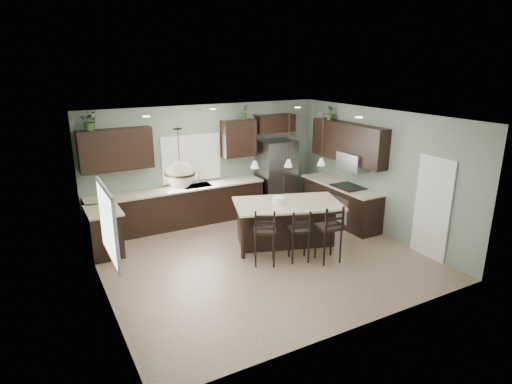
% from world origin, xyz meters
% --- Properties ---
extents(ground, '(6.00, 6.00, 0.00)m').
position_xyz_m(ground, '(0.00, 0.00, 0.00)').
color(ground, '#9E8466').
rests_on(ground, ground).
extents(pantry_door, '(0.04, 0.82, 2.04)m').
position_xyz_m(pantry_door, '(2.98, -1.55, 1.02)').
color(pantry_door, white).
rests_on(pantry_door, ground).
extents(window_back, '(1.35, 0.02, 1.00)m').
position_xyz_m(window_back, '(-0.40, 2.73, 1.55)').
color(window_back, white).
rests_on(window_back, room_shell).
extents(window_left, '(0.02, 1.10, 1.00)m').
position_xyz_m(window_left, '(-2.98, -0.80, 1.55)').
color(window_left, white).
rests_on(window_left, room_shell).
extents(left_return_cabs, '(0.60, 0.90, 0.90)m').
position_xyz_m(left_return_cabs, '(-2.70, 1.70, 0.45)').
color(left_return_cabs, black).
rests_on(left_return_cabs, ground).
extents(left_return_countertop, '(0.66, 0.96, 0.04)m').
position_xyz_m(left_return_countertop, '(-2.68, 1.70, 0.92)').
color(left_return_countertop, beige).
rests_on(left_return_countertop, left_return_cabs).
extents(back_lower_cabs, '(4.20, 0.60, 0.90)m').
position_xyz_m(back_lower_cabs, '(-0.85, 2.45, 0.45)').
color(back_lower_cabs, black).
rests_on(back_lower_cabs, ground).
extents(back_countertop, '(4.20, 0.66, 0.04)m').
position_xyz_m(back_countertop, '(-0.85, 2.43, 0.92)').
color(back_countertop, beige).
rests_on(back_countertop, back_lower_cabs).
extents(sink_inset, '(0.70, 0.45, 0.01)m').
position_xyz_m(sink_inset, '(-0.40, 2.43, 0.94)').
color(sink_inset, gray).
rests_on(sink_inset, back_countertop).
extents(faucet, '(0.02, 0.02, 0.28)m').
position_xyz_m(faucet, '(-0.40, 2.40, 1.08)').
color(faucet, silver).
rests_on(faucet, back_countertop).
extents(back_upper_left, '(1.55, 0.34, 0.90)m').
position_xyz_m(back_upper_left, '(-2.15, 2.58, 1.95)').
color(back_upper_left, black).
rests_on(back_upper_left, room_shell).
extents(back_upper_right, '(0.85, 0.34, 0.90)m').
position_xyz_m(back_upper_right, '(0.80, 2.58, 1.95)').
color(back_upper_right, black).
rests_on(back_upper_right, room_shell).
extents(fridge_header, '(1.05, 0.34, 0.45)m').
position_xyz_m(fridge_header, '(1.85, 2.58, 2.25)').
color(fridge_header, black).
rests_on(fridge_header, room_shell).
extents(right_lower_cabs, '(0.60, 2.35, 0.90)m').
position_xyz_m(right_lower_cabs, '(2.70, 0.87, 0.45)').
color(right_lower_cabs, black).
rests_on(right_lower_cabs, ground).
extents(right_countertop, '(0.66, 2.35, 0.04)m').
position_xyz_m(right_countertop, '(2.68, 0.87, 0.92)').
color(right_countertop, beige).
rests_on(right_countertop, right_lower_cabs).
extents(cooktop, '(0.58, 0.75, 0.02)m').
position_xyz_m(cooktop, '(2.68, 0.60, 0.94)').
color(cooktop, black).
rests_on(cooktop, right_countertop).
extents(wall_oven_front, '(0.01, 0.72, 0.60)m').
position_xyz_m(wall_oven_front, '(2.40, 0.60, 0.45)').
color(wall_oven_front, gray).
rests_on(wall_oven_front, right_lower_cabs).
extents(right_upper_cabs, '(0.34, 2.35, 0.90)m').
position_xyz_m(right_upper_cabs, '(2.83, 0.87, 1.95)').
color(right_upper_cabs, black).
rests_on(right_upper_cabs, room_shell).
extents(microwave, '(0.40, 0.75, 0.40)m').
position_xyz_m(microwave, '(2.78, 0.60, 1.55)').
color(microwave, gray).
rests_on(microwave, right_upper_cabs).
extents(refrigerator, '(0.90, 0.74, 1.85)m').
position_xyz_m(refrigerator, '(1.78, 2.38, 0.93)').
color(refrigerator, gray).
rests_on(refrigerator, ground).
extents(kitchen_island, '(2.50, 1.90, 0.92)m').
position_xyz_m(kitchen_island, '(0.82, 0.33, 0.46)').
color(kitchen_island, black).
rests_on(kitchen_island, ground).
extents(serving_dish, '(0.24, 0.24, 0.14)m').
position_xyz_m(serving_dish, '(0.63, 0.39, 0.99)').
color(serving_dish, white).
rests_on(serving_dish, kitchen_island).
extents(bar_stool_left, '(0.58, 0.58, 1.15)m').
position_xyz_m(bar_stool_left, '(-0.08, -0.28, 0.57)').
color(bar_stool_left, black).
rests_on(bar_stool_left, ground).
extents(bar_stool_center, '(0.51, 0.51, 1.08)m').
position_xyz_m(bar_stool_center, '(0.59, -0.46, 0.54)').
color(bar_stool_center, black).
rests_on(bar_stool_center, ground).
extents(bar_stool_right, '(0.49, 0.49, 1.17)m').
position_xyz_m(bar_stool_right, '(1.07, -0.76, 0.59)').
color(bar_stool_right, black).
rests_on(bar_stool_right, ground).
extents(pendant_left, '(0.17, 0.17, 1.10)m').
position_xyz_m(pendant_left, '(0.15, 0.55, 2.25)').
color(pendant_left, white).
rests_on(pendant_left, room_shell).
extents(pendant_center, '(0.17, 0.17, 1.10)m').
position_xyz_m(pendant_center, '(0.82, 0.33, 2.25)').
color(pendant_center, white).
rests_on(pendant_center, room_shell).
extents(pendant_right, '(0.17, 0.17, 1.10)m').
position_xyz_m(pendant_right, '(1.48, 0.11, 2.25)').
color(pendant_right, silver).
rests_on(pendant_right, room_shell).
extents(chandelier, '(0.49, 0.49, 0.97)m').
position_xyz_m(chandelier, '(-1.77, -0.50, 2.31)').
color(chandelier, beige).
rests_on(chandelier, room_shell).
extents(plant_back_left, '(0.46, 0.43, 0.41)m').
position_xyz_m(plant_back_left, '(-2.62, 2.55, 2.61)').
color(plant_back_left, '#28491F').
rests_on(plant_back_left, back_upper_left).
extents(plant_back_right, '(0.24, 0.21, 0.37)m').
position_xyz_m(plant_back_right, '(0.94, 2.55, 2.59)').
color(plant_back_right, '#365625').
rests_on(plant_back_right, back_upper_right).
extents(plant_right_wall, '(0.23, 0.23, 0.34)m').
position_xyz_m(plant_right_wall, '(2.80, 1.55, 2.57)').
color(plant_right_wall, '#2E5123').
rests_on(plant_right_wall, right_upper_cabs).
extents(room_shell, '(6.00, 6.00, 6.00)m').
position_xyz_m(room_shell, '(0.00, 0.00, 1.70)').
color(room_shell, gray).
rests_on(room_shell, ground).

